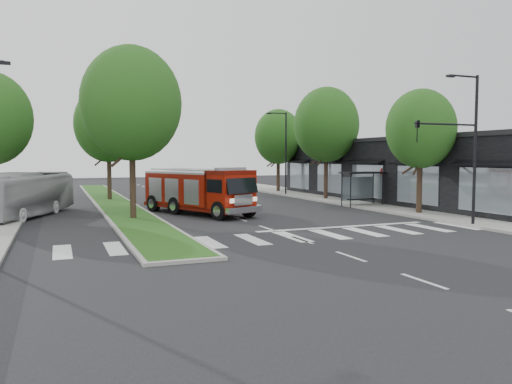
% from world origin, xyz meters
% --- Properties ---
extents(ground, '(140.00, 140.00, 0.00)m').
position_xyz_m(ground, '(0.00, 0.00, 0.00)').
color(ground, black).
rests_on(ground, ground).
extents(sidewalk_right, '(5.00, 80.00, 0.15)m').
position_xyz_m(sidewalk_right, '(12.50, 10.00, 0.07)').
color(sidewalk_right, gray).
rests_on(sidewalk_right, ground).
extents(median, '(3.00, 50.00, 0.15)m').
position_xyz_m(median, '(-6.00, 18.00, 0.08)').
color(median, gray).
rests_on(median, ground).
extents(storefront_row, '(8.00, 30.00, 5.00)m').
position_xyz_m(storefront_row, '(17.00, 10.00, 2.50)').
color(storefront_row, black).
rests_on(storefront_row, ground).
extents(bus_shelter, '(3.20, 1.60, 2.61)m').
position_xyz_m(bus_shelter, '(11.20, 8.15, 2.04)').
color(bus_shelter, black).
rests_on(bus_shelter, ground).
extents(tree_right_near, '(4.40, 4.40, 8.05)m').
position_xyz_m(tree_right_near, '(11.50, 2.00, 5.51)').
color(tree_right_near, black).
rests_on(tree_right_near, ground).
extents(tree_right_mid, '(5.60, 5.60, 9.72)m').
position_xyz_m(tree_right_mid, '(11.50, 14.00, 6.49)').
color(tree_right_mid, black).
rests_on(tree_right_mid, ground).
extents(tree_right_far, '(5.00, 5.00, 8.73)m').
position_xyz_m(tree_right_far, '(11.50, 24.00, 5.84)').
color(tree_right_far, black).
rests_on(tree_right_far, ground).
extents(tree_median_near, '(5.80, 5.80, 10.16)m').
position_xyz_m(tree_median_near, '(-6.00, 6.00, 6.81)').
color(tree_median_near, black).
rests_on(tree_median_near, ground).
extents(tree_median_far, '(5.60, 5.60, 9.72)m').
position_xyz_m(tree_median_far, '(-6.00, 20.00, 6.49)').
color(tree_median_far, black).
rests_on(tree_median_far, ground).
extents(streetlight_right_near, '(4.08, 0.22, 8.00)m').
position_xyz_m(streetlight_right_near, '(9.61, -3.50, 4.67)').
color(streetlight_right_near, black).
rests_on(streetlight_right_near, ground).
extents(streetlight_right_far, '(2.11, 0.20, 8.00)m').
position_xyz_m(streetlight_right_far, '(10.35, 20.00, 4.48)').
color(streetlight_right_far, black).
rests_on(streetlight_right_far, ground).
extents(fire_engine, '(5.97, 9.25, 3.10)m').
position_xyz_m(fire_engine, '(-1.61, 7.63, 1.49)').
color(fire_engine, '#570C04').
rests_on(fire_engine, ground).
extents(city_bus, '(5.96, 10.16, 2.79)m').
position_xyz_m(city_bus, '(-12.00, 10.03, 1.40)').
color(city_bus, '#AFAEB3').
rests_on(city_bus, ground).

